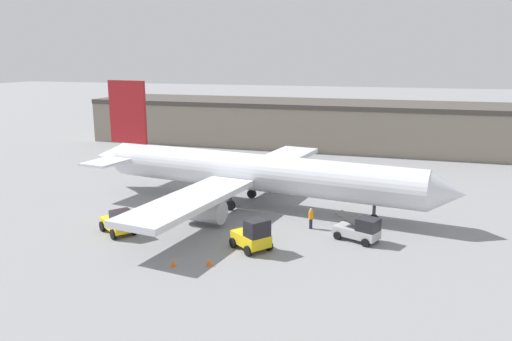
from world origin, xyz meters
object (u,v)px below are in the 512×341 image
ground_crew_worker (311,218)px  pushback_tug (119,222)px  baggage_tug (253,236)px  safety_cone_near (209,262)px  safety_cone_far (173,263)px  airplane (246,172)px  belt_loader_truck (360,229)px

ground_crew_worker → pushback_tug: 15.46m
baggage_tug → safety_cone_near: bearing=-81.1°
ground_crew_worker → safety_cone_far: (-7.35, -10.32, -0.65)m
airplane → belt_loader_truck: (11.33, -6.64, -2.27)m
airplane → ground_crew_worker: bearing=-26.0°
belt_loader_truck → pushback_tug: bearing=-145.3°
ground_crew_worker → belt_loader_truck: 4.46m
ground_crew_worker → safety_cone_far: size_ratio=3.16×
pushback_tug → airplane: bearing=92.2°
airplane → ground_crew_worker: airplane is taller
airplane → ground_crew_worker: 9.04m
belt_loader_truck → safety_cone_near: belt_loader_truck is taller
pushback_tug → safety_cone_far: 8.38m
airplane → safety_cone_far: 15.54m
safety_cone_near → safety_cone_far: (-2.24, -0.88, 0.00)m
ground_crew_worker → belt_loader_truck: (4.12, -1.70, 0.01)m
ground_crew_worker → pushback_tug: size_ratio=0.47×
ground_crew_worker → airplane: bearing=-159.2°
pushback_tug → safety_cone_near: 9.97m
ground_crew_worker → safety_cone_far: ground_crew_worker is taller
belt_loader_truck → safety_cone_far: size_ratio=6.79×
safety_cone_near → safety_cone_far: size_ratio=1.00×
baggage_tug → safety_cone_near: 4.16m
pushback_tug → belt_loader_truck: bearing=48.3°
airplane → baggage_tug: (4.07, -10.81, -2.10)m
safety_cone_far → pushback_tug: bearing=146.9°
belt_loader_truck → safety_cone_far: (-11.48, -8.62, -0.66)m
belt_loader_truck → pushback_tug: 18.91m
baggage_tug → safety_cone_far: size_ratio=6.25×
belt_loader_truck → safety_cone_near: (-9.23, -7.74, -0.66)m
ground_crew_worker → safety_cone_near: ground_crew_worker is taller
baggage_tug → safety_cone_near: baggage_tug is taller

